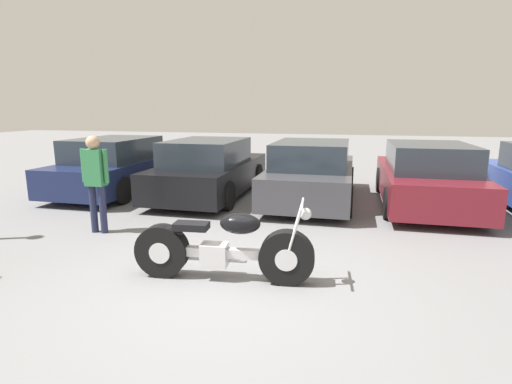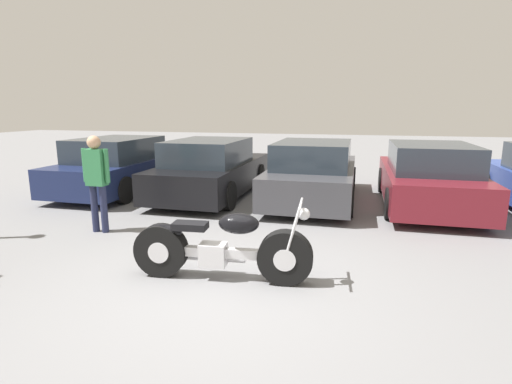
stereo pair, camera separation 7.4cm
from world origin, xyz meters
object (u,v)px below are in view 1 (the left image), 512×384
Objects in this scene: parked_car_black at (210,170)px; person_standing at (95,176)px; parked_car_dark_grey at (312,173)px; motorcycle at (221,248)px; parked_car_navy at (119,166)px; parked_car_maroon at (426,177)px.

parked_car_black is 3.49m from person_standing.
motorcycle is at bearing -97.87° from parked_car_dark_grey.
person_standing is at bearing -63.42° from parked_car_navy.
motorcycle is 5.84m from parked_car_maroon.
parked_car_maroon is (2.55, 0.05, 0.00)m from parked_car_dark_grey.
motorcycle is at bearing -68.38° from parked_car_black.
person_standing is (1.68, -3.35, 0.36)m from parked_car_navy.
motorcycle is 6.51m from parked_car_navy.
parked_car_dark_grey is 4.86m from person_standing.
parked_car_black is (-1.89, 4.76, 0.24)m from motorcycle.
person_standing reaches higher than motorcycle.
parked_car_navy is 1.00× the size of parked_car_black.
person_standing reaches higher than parked_car_black.
parked_car_navy and parked_car_dark_grey have the same top height.
motorcycle is 4.87m from parked_car_dark_grey.
parked_car_black is 2.56m from parked_car_dark_grey.
parked_car_maroon is at bearing 30.06° from person_standing.
person_standing is (-0.88, -3.36, 0.36)m from parked_car_black.
parked_car_navy is 1.00× the size of parked_car_maroon.
parked_car_maroon is at bearing 0.87° from parked_car_navy.
person_standing reaches higher than parked_car_maroon.
parked_car_dark_grey is (0.67, 4.82, 0.24)m from motorcycle.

